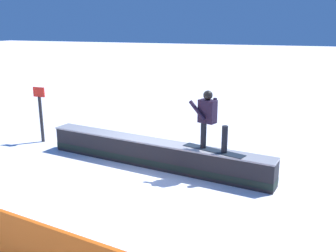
{
  "coord_description": "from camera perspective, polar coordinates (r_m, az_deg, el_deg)",
  "views": [
    {
      "loc": [
        -3.59,
        8.51,
        3.6
      ],
      "look_at": [
        -0.82,
        1.12,
        1.45
      ],
      "focal_mm": 40.26,
      "sensor_mm": 36.0,
      "label": 1
    }
  ],
  "objects": [
    {
      "name": "grind_box",
      "position": [
        9.8,
        -2.19,
        -4.35
      ],
      "size": [
        6.33,
        1.43,
        0.7
      ],
      "color": "black",
      "rests_on": "ground_plane"
    },
    {
      "name": "safety_fence",
      "position": [
        5.98,
        -21.27,
        -16.95
      ],
      "size": [
        8.6,
        1.29,
        1.03
      ],
      "primitive_type": "cube",
      "rotation": [
        0.0,
        0.0,
        -0.14
      ],
      "color": "orange",
      "rests_on": "ground_plane"
    },
    {
      "name": "snowboarder",
      "position": [
        8.84,
        6.28,
        1.15
      ],
      "size": [
        1.59,
        0.74,
        1.42
      ],
      "color": "#1C242D",
      "rests_on": "grind_box"
    },
    {
      "name": "trail_marker",
      "position": [
        12.31,
        -18.71,
        1.91
      ],
      "size": [
        0.4,
        0.1,
        1.74
      ],
      "color": "#262628",
      "rests_on": "ground_plane"
    },
    {
      "name": "ground_plane",
      "position": [
        9.91,
        -2.17,
        -6.08
      ],
      "size": [
        120.0,
        120.0,
        0.0
      ],
      "primitive_type": "plane",
      "color": "white"
    }
  ]
}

